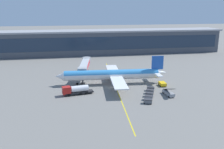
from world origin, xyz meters
TOP-DOWN VIEW (x-y plane):
  - ground_plane at (0.00, 0.00)m, footprint 700.00×700.00m
  - apron_lead_in_line at (1.46, 2.00)m, footprint 5.93×79.82m
  - terminal_building at (-5.06, 72.34)m, footprint 184.30×18.03m
  - main_airliner at (0.78, 4.11)m, footprint 44.73×35.71m
  - jet_bridge at (-9.06, 17.95)m, footprint 7.35×24.73m
  - fuel_tanker at (-14.14, -5.91)m, footprint 11.06×4.25m
  - belt_loader at (17.54, -12.41)m, footprint 2.43×6.99m
  - pushback_tug at (19.55, -1.63)m, footprint 2.52×3.93m
  - baggage_cart_0 at (8.12, -18.42)m, footprint 3.04×2.44m
  - baggage_cart_1 at (9.35, -15.46)m, footprint 3.04×2.44m
  - baggage_cart_2 at (10.59, -12.51)m, footprint 3.04×2.44m
  - baggage_cart_3 at (11.82, -9.56)m, footprint 3.04×2.44m
  - baggage_cart_4 at (13.06, -6.61)m, footprint 3.04×2.44m

SIDE VIEW (x-z plane):
  - ground_plane at x=0.00m, z-range 0.00..0.00m
  - apron_lead_in_line at x=1.46m, z-range 0.00..0.01m
  - baggage_cart_0 at x=8.12m, z-range 0.04..1.52m
  - baggage_cart_1 at x=9.35m, z-range 0.04..1.52m
  - baggage_cart_2 at x=10.59m, z-range 0.04..1.52m
  - baggage_cart_3 at x=11.82m, z-range 0.04..1.52m
  - baggage_cart_4 at x=13.06m, z-range 0.04..1.52m
  - pushback_tug at x=19.55m, z-range 0.15..1.55m
  - belt_loader at x=17.54m, z-range -0.75..2.73m
  - fuel_tanker at x=-14.14m, z-range 0.12..3.37m
  - main_airliner at x=0.78m, z-range -1.61..9.46m
  - jet_bridge at x=-9.06m, z-range 1.64..8.26m
  - terminal_building at x=-5.06m, z-range 0.02..15.53m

